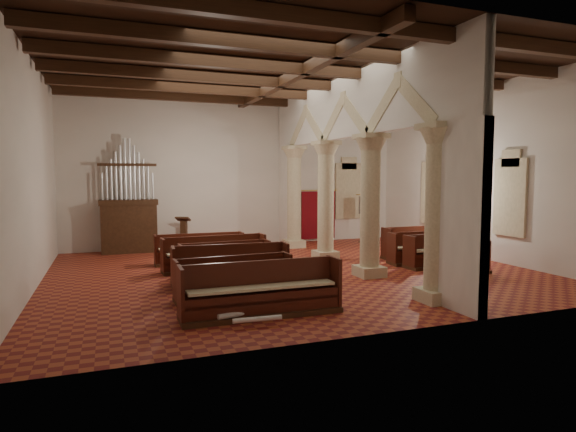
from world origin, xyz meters
The scene contains 32 objects.
floor centered at (0.00, 0.00, 0.00)m, with size 14.00×14.00×0.00m, color #9F3E22.
ceiling centered at (0.00, 0.00, 6.00)m, with size 14.00×14.00×0.00m, color black.
wall_back centered at (0.00, 6.00, 3.00)m, with size 14.00×0.02×6.00m, color beige.
wall_front centered at (0.00, -6.00, 3.00)m, with size 14.00×0.02×6.00m, color beige.
wall_left centered at (-7.00, 0.00, 3.00)m, with size 0.02×12.00×6.00m, color beige.
wall_right centered at (7.00, 0.00, 3.00)m, with size 0.02×12.00×6.00m, color beige.
ceiling_beams centered at (0.00, 0.00, 5.82)m, with size 13.80×11.80×0.30m, color #3F2414, non-canonical shape.
arcade centered at (1.80, 0.00, 3.56)m, with size 0.90×11.90×6.00m.
window_right_a centered at (6.98, -1.50, 2.20)m, with size 0.03×1.00×2.20m, color #39815C.
window_right_b centered at (6.98, 2.50, 2.20)m, with size 0.03×1.00×2.20m, color #39815C.
window_back centered at (5.00, 5.98, 2.20)m, with size 1.00×0.03×2.20m, color #39815C.
pipe_organ centered at (-4.50, 5.50, 1.37)m, with size 2.10×0.85×4.40m.
lectern centered at (-2.46, 5.49, 0.54)m, with size 0.65×0.70×1.31m.
dossal_curtain centered at (3.50, 5.92, 1.17)m, with size 1.80×0.07×2.17m.
processional_banner centered at (5.12, 4.88, 0.77)m, with size 0.46×0.59×2.17m.
hymnal_box_a centered at (-0.87, -3.81, 0.24)m, with size 0.28×0.22×0.28m, color navy.
hymnal_box_b centered at (0.10, -2.35, 0.25)m, with size 0.29×0.24×0.29m, color navy.
hymnal_box_c centered at (-1.58, -1.31, 0.25)m, with size 0.31×0.25×0.31m, color #163999.
tube_heater_a centered at (-2.59, -4.86, 0.16)m, with size 0.10×0.10×0.96m, color white.
tube_heater_b centered at (-2.72, -4.38, 0.16)m, with size 0.11×0.11×1.11m, color white.
nave_pew_0 centered at (-2.28, -4.16, 0.37)m, with size 3.38×0.77×1.13m.
nave_pew_1 centered at (-2.13, -3.35, 0.32)m, with size 2.67×0.79×0.96m.
nave_pew_2 centered at (-2.47, -2.58, 0.33)m, with size 2.81×0.80×1.00m.
nave_pew_3 centered at (-2.25, -1.40, 0.37)m, with size 3.04×0.94×1.11m.
nave_pew_4 centered at (-2.40, -0.76, 0.33)m, with size 2.60×0.74×1.00m.
nave_pew_5 centered at (-2.02, 0.28, 0.31)m, with size 2.74×0.80×0.95m.
nave_pew_6 centered at (-2.19, 0.97, 0.35)m, with size 3.21×0.87×1.05m.
nave_pew_7 centered at (-2.42, 2.25, 0.33)m, with size 2.90×0.68×0.99m.
aisle_pew_0 centered at (4.55, -2.15, 0.33)m, with size 1.69×0.69×0.97m.
aisle_pew_1 centered at (4.48, -0.99, 0.35)m, with size 2.13×0.83×1.05m.
aisle_pew_2 centered at (4.39, -0.32, 0.35)m, with size 2.16×0.84×1.05m.
aisle_pew_3 centered at (4.82, 0.67, 0.37)m, with size 2.26×0.76×1.10m.
Camera 1 is at (-5.19, -13.49, 2.90)m, focal length 30.00 mm.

